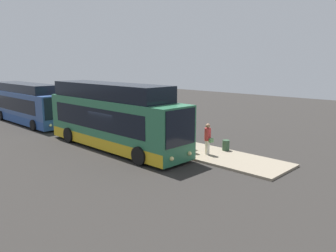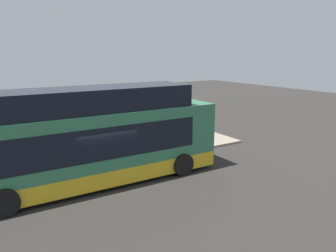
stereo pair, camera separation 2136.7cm
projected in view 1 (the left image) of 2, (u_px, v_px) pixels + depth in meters
The scene contains 9 objects.
ground at pixel (115, 149), 21.07m from camera, with size 80.00×80.00×0.00m, color #2B2826.
platform at pixel (151, 140), 23.29m from camera, with size 20.00×3.15×0.13m.
bus_lead at pixel (113, 119), 21.17m from camera, with size 11.75×2.85×4.20m.
bus_second at pixel (28, 105), 30.21m from camera, with size 11.40×2.81×3.64m.
passenger_boarding at pixel (208, 138), 19.31m from camera, with size 0.58×0.41×1.86m.
passenger_waiting at pixel (190, 136), 19.84m from camera, with size 0.59×0.47×1.84m.
suitcase at pixel (192, 145), 20.52m from camera, with size 0.41×0.25×0.85m.
sign_post at pixel (143, 117), 22.34m from camera, with size 0.10×0.64×2.76m.
trash_bin at pixel (226, 145), 20.30m from camera, with size 0.44×0.44×0.65m.
Camera 1 is at (16.69, -12.23, 5.47)m, focal length 35.00 mm.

